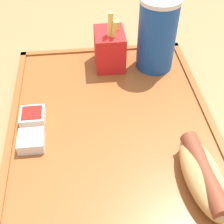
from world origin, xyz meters
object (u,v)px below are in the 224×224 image
(soda_cup, at_px, (157,34))
(sauce_cup_mayo, at_px, (31,141))
(hot_dog_far, at_px, (203,175))
(fries_carton, at_px, (110,48))
(sauce_cup_ketchup, at_px, (33,117))

(soda_cup, distance_m, sauce_cup_mayo, 0.31)
(hot_dog_far, bearing_deg, sauce_cup_mayo, -112.14)
(sauce_cup_mayo, bearing_deg, hot_dog_far, 67.86)
(fries_carton, bearing_deg, sauce_cup_mayo, -35.79)
(fries_carton, height_order, sauce_cup_ketchup, fries_carton)
(hot_dog_far, bearing_deg, soda_cup, -178.45)
(soda_cup, height_order, fries_carton, soda_cup)
(soda_cup, distance_m, fries_carton, 0.10)
(fries_carton, distance_m, sauce_cup_ketchup, 0.21)
(hot_dog_far, height_order, sauce_cup_mayo, hot_dog_far)
(soda_cup, height_order, hot_dog_far, soda_cup)
(sauce_cup_mayo, bearing_deg, soda_cup, 128.87)
(hot_dog_far, bearing_deg, fries_carton, -161.99)
(soda_cup, height_order, sauce_cup_ketchup, soda_cup)
(hot_dog_far, distance_m, sauce_cup_mayo, 0.26)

